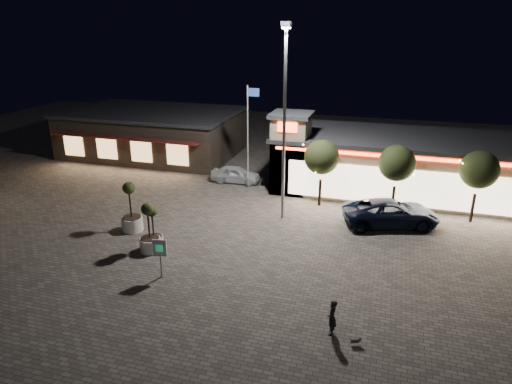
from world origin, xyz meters
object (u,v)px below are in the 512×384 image
(planter_mid, at_px, (150,236))
(valet_sign, at_px, (160,251))
(planter_left, at_px, (132,216))
(pickup_truck, at_px, (391,213))
(pedestrian, at_px, (332,318))
(white_sedan, at_px, (236,174))

(planter_mid, bearing_deg, valet_sign, -50.74)
(planter_left, bearing_deg, pickup_truck, 19.56)
(pickup_truck, bearing_deg, planter_left, 92.47)
(planter_left, bearing_deg, pedestrian, -26.22)
(valet_sign, bearing_deg, pickup_truck, 42.29)
(pickup_truck, height_order, planter_left, planter_left)
(white_sedan, relative_size, pedestrian, 2.53)
(pedestrian, distance_m, planter_left, 14.95)
(pedestrian, distance_m, planter_mid, 11.82)
(planter_mid, relative_size, valet_sign, 1.39)
(pedestrian, xyz_separation_m, planter_left, (-13.41, 6.60, 0.20))
(white_sedan, distance_m, pedestrian, 20.01)
(pedestrian, height_order, valet_sign, valet_sign)
(pickup_truck, distance_m, planter_mid, 15.10)
(planter_left, bearing_deg, valet_sign, -45.81)
(white_sedan, height_order, valet_sign, valet_sign)
(pedestrian, relative_size, valet_sign, 0.74)
(white_sedan, distance_m, planter_left, 11.07)
(planter_mid, bearing_deg, planter_left, 138.88)
(white_sedan, distance_m, valet_sign, 15.22)
(pickup_truck, height_order, white_sedan, pickup_truck)
(pedestrian, bearing_deg, white_sedan, -157.23)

